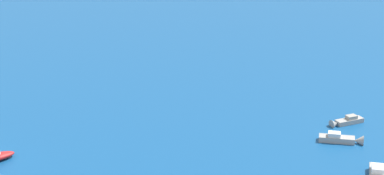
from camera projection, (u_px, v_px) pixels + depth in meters
motorboat_mid_cluster at (345, 121)px, 150.45m from camera, size 7.78×3.82×2.19m
motorboat_outer_ring_b at (343, 139)px, 141.79m from camera, size 7.18×8.06×2.50m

